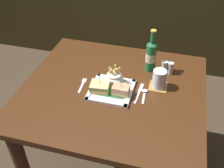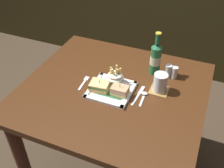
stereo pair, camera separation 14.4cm
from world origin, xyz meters
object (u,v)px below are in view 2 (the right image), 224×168
square_plate (111,90)px  water_glass (160,84)px  pepper_shaker (174,73)px  beer_bottle (156,58)px  fork (84,82)px  sandwich_half_right (120,91)px  knife (139,95)px  sandwich_half_left (100,86)px  dining_table (113,107)px  spoon (144,95)px  fries_cup (115,77)px  salt_shaker (168,72)px

square_plate → water_glass: (0.24, 0.11, 0.04)m
square_plate → pepper_shaker: (0.29, 0.25, 0.03)m
beer_bottle → pepper_shaker: beer_bottle is taller
fork → sandwich_half_right: bearing=-7.8°
knife → beer_bottle: bearing=84.8°
fork → pepper_shaker: pepper_shaker is taller
sandwich_half_left → fork: (-0.11, 0.03, -0.03)m
dining_table → spoon: size_ratio=8.50×
spoon → fries_cup: bearing=172.4°
sandwich_half_right → spoon: size_ratio=0.76×
beer_bottle → spoon: size_ratio=2.23×
spoon → fork: bearing=-177.0°
spoon → pepper_shaker: pepper_shaker is taller
dining_table → sandwich_half_right: (0.06, -0.04, 0.17)m
square_plate → fries_cup: bearing=87.7°
dining_table → salt_shaker: size_ratio=12.81×
sandwich_half_left → water_glass: water_glass is taller
square_plate → sandwich_half_left: sandwich_half_left is taller
square_plate → sandwich_half_right: 0.07m
dining_table → fork: fork is taller
sandwich_half_right → beer_bottle: size_ratio=0.34×
salt_shaker → spoon: bearing=-108.9°
salt_shaker → water_glass: bearing=-94.5°
beer_bottle → pepper_shaker: size_ratio=3.55×
beer_bottle → fork: (-0.34, -0.25, -0.10)m
sandwich_half_right → pepper_shaker: sandwich_half_right is taller
spoon → salt_shaker: (0.08, 0.22, 0.03)m
water_glass → fries_cup: bearing=-168.0°
sandwich_half_left → pepper_shaker: 0.44m
pepper_shaker → knife: bearing=-122.4°
sandwich_half_right → knife: bearing=27.4°
water_glass → beer_bottle: bearing=115.1°
fork → square_plate: bearing=-4.0°
knife → square_plate: bearing=-169.4°
dining_table → sandwich_half_right: bearing=-38.3°
dining_table → pepper_shaker: (0.29, 0.23, 0.17)m
beer_bottle → pepper_shaker: 0.14m
sandwich_half_right → pepper_shaker: size_ratio=1.21×
dining_table → spoon: (0.18, 0.01, 0.14)m
spoon → salt_shaker: salt_shaker is taller
dining_table → sandwich_half_left: size_ratio=9.15×
spoon → pepper_shaker: (0.11, 0.22, 0.03)m
fries_cup → beer_bottle: (0.17, 0.21, 0.04)m
square_plate → fork: 0.17m
dining_table → knife: 0.20m
square_plate → beer_bottle: size_ratio=0.88×
knife → pepper_shaker: bearing=57.6°
water_glass → spoon: size_ratio=0.89×
water_glass → fork: 0.43m
spoon → sandwich_half_right: bearing=-157.5°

